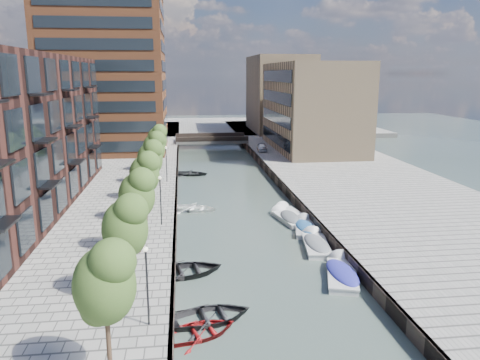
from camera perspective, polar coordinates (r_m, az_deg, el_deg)
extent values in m
plane|color=#38473F|center=(55.53, -1.41, -1.00)|extent=(300.00, 300.00, 0.00)
cube|color=gray|center=(59.12, 14.21, -0.04)|extent=(20.00, 140.00, 1.00)
cube|color=#332823|center=(55.17, -7.73, -0.67)|extent=(0.25, 140.00, 1.00)
cube|color=#332823|center=(56.32, 4.78, -0.32)|extent=(0.25, 140.00, 1.00)
cube|color=gray|center=(114.50, -4.41, 6.40)|extent=(80.00, 40.00, 1.00)
cube|color=black|center=(46.37, -25.63, 5.04)|extent=(8.00, 38.00, 14.00)
cube|color=brown|center=(79.57, -16.04, 14.32)|extent=(18.00, 18.00, 30.00)
cube|color=tan|center=(78.77, 8.73, 8.85)|extent=(12.00, 25.00, 14.00)
cube|color=tan|center=(103.95, 4.83, 10.44)|extent=(12.00, 20.00, 16.00)
cube|color=gray|center=(86.65, -3.52, 4.87)|extent=(13.00, 6.00, 0.60)
cube|color=#332823|center=(83.80, -3.40, 5.01)|extent=(13.00, 0.40, 0.80)
cube|color=#332823|center=(89.34, -3.64, 5.50)|extent=(13.00, 0.40, 0.80)
cylinder|color=#382619|center=(20.89, -15.72, -18.44)|extent=(0.20, 0.20, 3.20)
ellipsoid|color=#33521E|center=(19.63, -16.21, -11.61)|extent=(2.50, 2.50, 3.25)
cylinder|color=#382619|center=(27.07, -13.55, -10.78)|extent=(0.20, 0.20, 3.20)
ellipsoid|color=#33521E|center=(26.11, -13.86, -5.29)|extent=(2.50, 2.50, 3.25)
cylinder|color=#382619|center=(33.57, -12.26, -6.02)|extent=(0.20, 0.20, 3.20)
ellipsoid|color=#33521E|center=(32.80, -12.49, -1.51)|extent=(2.50, 2.50, 3.25)
cylinder|color=#382619|center=(40.24, -11.41, -2.81)|extent=(0.20, 0.20, 3.20)
ellipsoid|color=#33521E|center=(39.60, -11.59, 0.99)|extent=(2.50, 2.50, 3.25)
cylinder|color=#382619|center=(47.00, -10.81, -0.53)|extent=(0.20, 0.20, 3.20)
ellipsoid|color=#33521E|center=(46.46, -10.95, 2.75)|extent=(2.50, 2.50, 3.25)
cylinder|color=#382619|center=(53.83, -10.36, 1.18)|extent=(0.20, 0.20, 3.20)
ellipsoid|color=#33521E|center=(53.35, -10.47, 4.05)|extent=(2.50, 2.50, 3.25)
cylinder|color=#382619|center=(60.69, -10.01, 2.51)|extent=(0.20, 0.20, 3.20)
ellipsoid|color=#33521E|center=(60.27, -10.11, 5.06)|extent=(2.50, 2.50, 3.25)
cylinder|color=black|center=(24.05, -11.23, -12.73)|extent=(0.10, 0.10, 4.00)
sphere|color=#FFF2CC|center=(23.27, -11.45, -8.28)|extent=(0.24, 0.24, 0.24)
cylinder|color=black|center=(39.08, -9.64, -2.60)|extent=(0.10, 0.10, 4.00)
sphere|color=#FFF2CC|center=(38.61, -9.75, 0.27)|extent=(0.24, 0.24, 0.24)
cylinder|color=black|center=(54.67, -8.96, 1.84)|extent=(0.10, 0.10, 4.00)
sphere|color=#FFF2CC|center=(54.33, -9.03, 3.91)|extent=(0.24, 0.24, 0.24)
imported|color=black|center=(32.48, -6.65, -11.39)|extent=(5.77, 4.62, 1.07)
imported|color=#232225|center=(26.95, -3.66, -16.72)|extent=(5.39, 4.39, 0.98)
imported|color=maroon|center=(25.72, -4.91, -18.30)|extent=(4.78, 4.09, 0.84)
imported|color=white|center=(46.74, -5.56, -3.73)|extent=(5.21, 4.41, 0.92)
imported|color=black|center=(63.02, -5.95, 0.60)|extent=(5.10, 4.25, 0.91)
cube|color=silver|center=(32.30, 12.31, -11.65)|extent=(3.09, 5.17, 0.69)
cube|color=silver|center=(32.15, 12.34, -11.05)|extent=(3.20, 5.30, 0.11)
cone|color=silver|center=(34.51, 12.12, -9.91)|extent=(1.99, 1.42, 1.80)
ellipsoid|color=#212397|center=(32.13, 12.35, -10.96)|extent=(2.87, 4.73, 0.59)
cube|color=beige|center=(37.12, 9.29, -8.22)|extent=(2.40, 4.89, 0.66)
cube|color=beige|center=(37.00, 9.31, -7.70)|extent=(2.50, 5.01, 0.10)
cone|color=beige|center=(39.28, 8.83, -6.92)|extent=(1.85, 1.16, 1.73)
ellipsoid|color=slate|center=(36.98, 9.31, -7.63)|extent=(2.24, 4.47, 0.57)
cube|color=silver|center=(44.72, 6.39, -4.45)|extent=(2.38, 4.56, 0.61)
cube|color=silver|center=(44.62, 6.40, -4.05)|extent=(2.47, 4.67, 0.09)
cone|color=silver|center=(46.61, 5.31, -3.65)|extent=(1.73, 1.13, 1.60)
cube|color=#B6B5B4|center=(40.93, 7.94, -6.15)|extent=(2.46, 4.54, 0.61)
cube|color=#B6B5B4|center=(40.83, 7.95, -5.72)|extent=(2.55, 4.65, 0.09)
cone|color=#B6B5B4|center=(42.96, 7.81, -5.16)|extent=(1.73, 1.16, 1.59)
ellipsoid|color=#1D4F87|center=(40.81, 7.96, -5.66)|extent=(2.29, 4.16, 0.52)
cube|color=silver|center=(43.38, 6.10, -4.99)|extent=(2.52, 4.73, 0.63)
cube|color=silver|center=(43.28, 6.11, -4.56)|extent=(2.62, 4.85, 0.10)
cone|color=silver|center=(45.32, 4.92, -4.12)|extent=(1.80, 1.19, 1.66)
ellipsoid|color=#4F5356|center=(43.27, 6.11, -4.50)|extent=(2.35, 4.33, 0.55)
imported|color=silver|center=(76.06, 2.70, 4.03)|extent=(1.87, 3.93, 1.30)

